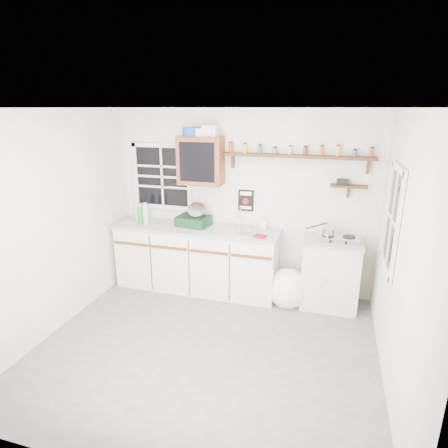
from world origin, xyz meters
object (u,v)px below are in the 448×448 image
object	(u,v)px
spice_shelf	(297,155)
dish_rack	(195,218)
main_cabinet	(197,258)
hotplate	(338,238)
upper_cabinet	(201,161)
right_cabinet	(330,273)

from	to	relation	value
spice_shelf	dish_rack	bearing A→B (deg)	-174.16
main_cabinet	dish_rack	bearing A→B (deg)	122.70
spice_shelf	dish_rack	xyz separation A→B (m)	(-1.35, -0.14, -0.90)
main_cabinet	hotplate	bearing A→B (deg)	0.16
spice_shelf	hotplate	size ratio (longest dim) A/B	3.72
main_cabinet	upper_cabinet	distance (m)	1.37
upper_cabinet	dish_rack	size ratio (longest dim) A/B	1.34
upper_cabinet	spice_shelf	bearing A→B (deg)	3.14
upper_cabinet	hotplate	xyz separation A→B (m)	(1.86, -0.14, -0.88)
main_cabinet	hotplate	xyz separation A→B (m)	(1.89, 0.01, 0.48)
main_cabinet	right_cabinet	xyz separation A→B (m)	(1.83, 0.03, -0.01)
dish_rack	hotplate	distance (m)	1.94
main_cabinet	spice_shelf	world-z (taller)	spice_shelf
right_cabinet	upper_cabinet	world-z (taller)	upper_cabinet
main_cabinet	right_cabinet	world-z (taller)	main_cabinet
upper_cabinet	right_cabinet	bearing A→B (deg)	-3.76
right_cabinet	upper_cabinet	xyz separation A→B (m)	(-1.80, 0.12, 1.37)
upper_cabinet	main_cabinet	bearing A→B (deg)	-103.68
upper_cabinet	spice_shelf	distance (m)	1.27
upper_cabinet	hotplate	world-z (taller)	upper_cabinet
spice_shelf	dish_rack	world-z (taller)	spice_shelf
hotplate	upper_cabinet	bearing A→B (deg)	174.63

